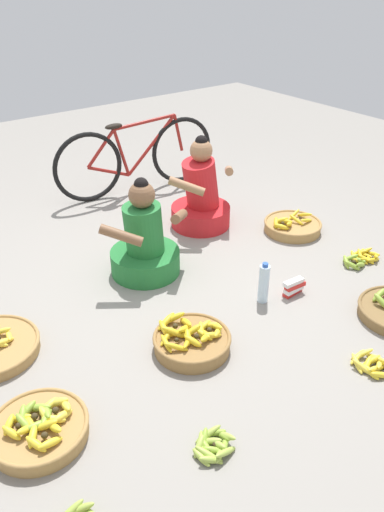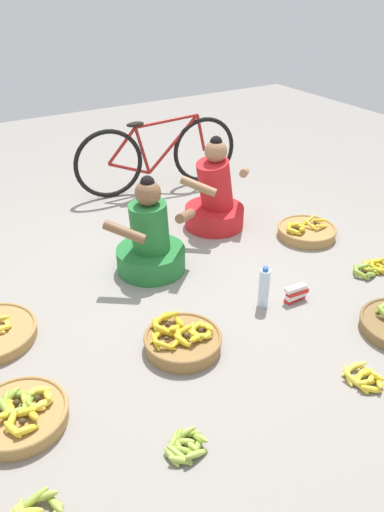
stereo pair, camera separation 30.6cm
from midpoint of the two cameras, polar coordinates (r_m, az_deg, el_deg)
name	(u,v)px [view 2 (the right image)]	position (r m, az deg, el deg)	size (l,w,h in m)	color
ground_plane	(178,285)	(3.67, 0.79, -3.40)	(10.00, 10.00, 0.00)	gray
vendor_woman_front	(150,242)	(3.73, -2.41, 1.57)	(0.76, 0.52, 0.76)	#237233
vendor_woman_behind	(215,199)	(4.39, 4.63, 6.47)	(0.76, 0.52, 0.82)	red
bicycle_leaning	(158,155)	(5.12, -2.18, 11.31)	(1.70, 0.25, 0.73)	black
banana_basket_back_right	(182,340)	(3.08, 1.78, -9.58)	(0.48, 0.48, 0.18)	olive
banana_basket_near_bicycle	(306,231)	(4.43, 14.82, 2.72)	(0.50, 0.50, 0.16)	#A87F47
banana_basket_front_center	(20,414)	(2.77, -15.88, -17.02)	(0.50, 0.50, 0.15)	#A87F47
loose_bananas_near_vendor	(373,268)	(4.11, 21.86, -1.33)	(0.37, 0.23, 0.09)	gold
loose_bananas_back_center	(363,377)	(3.10, 21.67, -12.80)	(0.21, 0.26, 0.09)	yellow
loose_bananas_back_left	(185,446)	(2.59, 2.82, -20.87)	(0.23, 0.22, 0.09)	#8CAD38
water_bottle	(264,288)	(3.44, 10.71, -3.63)	(0.07, 0.07, 0.31)	silver
packet_carton_stack	(296,293)	(3.58, 14.14, -4.22)	(0.18, 0.07, 0.12)	red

